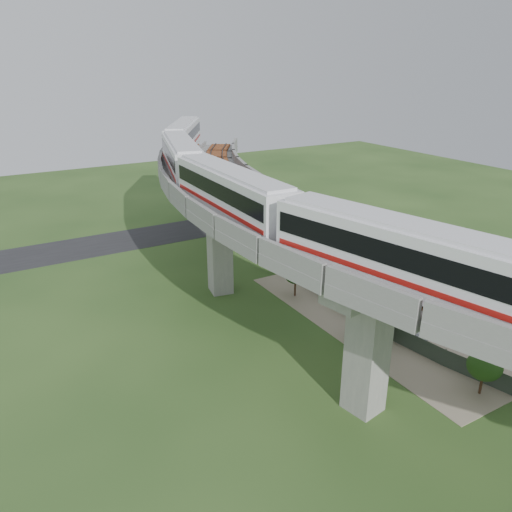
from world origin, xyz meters
The scene contains 14 objects.
ground centered at (0.00, 0.00, 0.00)m, with size 160.00×160.00×0.00m, color #29471C.
dirt_lot centered at (14.00, -2.00, 0.02)m, with size 18.00×26.00×0.04m, color gray.
asphalt_road centered at (0.00, 30.00, 0.01)m, with size 60.00×8.00×0.03m, color #232326.
viaduct centered at (3.84, 0.00, 9.05)m, with size 19.58×73.98×11.40m.
metro_train centered at (0.94, 8.36, 12.31)m, with size 15.05×60.70×3.64m.
fence centered at (9.75, 0.00, 0.75)m, with size 3.87×38.73×1.50m.
tree_0 centered at (10.92, 22.35, 1.72)m, with size 2.63×2.63×2.84m.
tree_1 centered at (8.80, 13.00, 2.40)m, with size 2.76×2.76×3.58m.
tree_2 centered at (6.60, 5.72, 2.28)m, with size 2.11×2.11×3.19m.
tree_3 centered at (6.93, -4.80, 1.82)m, with size 2.92×2.92×3.07m.
tree_4 centered at (8.90, -13.35, 2.25)m, with size 2.34×2.34×3.25m.
car_white centered at (9.94, -5.58, 0.62)m, with size 1.37×3.42×1.16m, color silver.
car_red centered at (13.83, 0.23, 0.71)m, with size 1.41×4.05×1.33m, color maroon.
car_dark centered at (13.35, 7.63, 0.59)m, with size 1.55×3.82×1.11m, color black.
Camera 1 is at (-18.75, -30.18, 21.34)m, focal length 35.00 mm.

